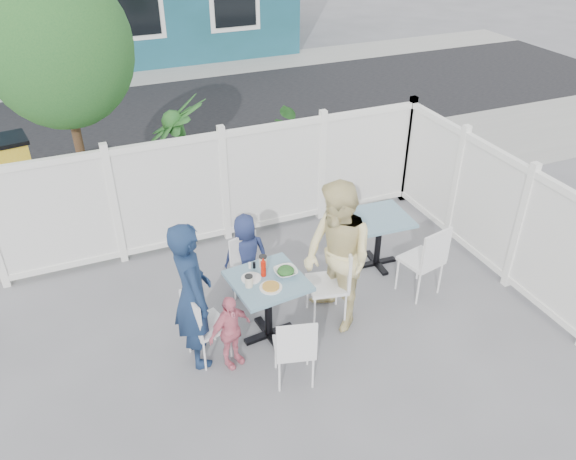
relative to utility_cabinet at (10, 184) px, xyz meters
name	(u,v)px	position (x,y,z in m)	size (l,w,h in m)	color
ground	(286,349)	(2.62, -4.00, -0.63)	(80.00, 80.00, 0.00)	slate
near_sidewalk	(196,195)	(2.62, -0.20, -0.62)	(24.00, 2.60, 0.01)	gray
street	(151,118)	(2.62, 3.50, -0.62)	(24.00, 5.00, 0.01)	black
far_sidewalk	(127,78)	(2.62, 6.60, -0.62)	(24.00, 1.60, 0.01)	gray
fence_back	(225,188)	(2.72, -1.60, 0.16)	(5.86, 0.08, 1.60)	white
fence_right	(485,208)	(5.62, -3.40, 0.16)	(0.08, 3.66, 1.60)	white
tree	(58,49)	(1.02, -0.70, 1.97)	(1.80, 1.62, 3.59)	#382316
utility_cabinet	(10,184)	(0.00, 0.00, 0.00)	(0.67, 0.48, 1.25)	gold
potted_shrub_a	(183,163)	(2.32, -0.90, 0.31)	(1.04, 1.04, 1.86)	#1C5020
potted_shrub_b	(315,156)	(4.35, -1.00, 0.09)	(1.29, 1.12, 1.43)	#1C5020
main_table	(268,293)	(2.53, -3.72, -0.02)	(0.81, 0.81, 0.78)	#456D90
spare_table	(380,227)	(4.33, -2.99, -0.06)	(0.73, 0.73, 0.74)	#456D90
chair_left	(201,322)	(1.77, -3.77, -0.13)	(0.46, 0.47, 0.85)	white
chair_right	(334,277)	(3.33, -3.69, -0.06)	(0.51, 0.52, 0.96)	white
chair_back	(249,264)	(2.56, -2.99, -0.13)	(0.48, 0.47, 0.84)	white
chair_near	(295,346)	(2.52, -4.47, -0.13)	(0.47, 0.46, 0.86)	white
chair_spare	(427,257)	(4.52, -3.76, -0.07)	(0.51, 0.50, 0.96)	white
man	(192,295)	(1.72, -3.72, 0.20)	(0.60, 0.40, 1.66)	#17294A
woman	(337,258)	(3.31, -3.77, 0.25)	(0.85, 0.67, 1.76)	gold
boy	(246,255)	(2.58, -2.86, -0.09)	(0.52, 0.34, 1.07)	navy
toddler	(230,332)	(2.02, -3.96, -0.19)	(0.51, 0.21, 0.87)	pink
plate_main	(271,288)	(2.50, -3.87, 0.17)	(0.24, 0.24, 0.01)	white
plate_side	(251,278)	(2.37, -3.65, 0.17)	(0.21, 0.21, 0.01)	white
salad_bowl	(286,272)	(2.74, -3.71, 0.19)	(0.24, 0.24, 0.06)	white
coffee_cup_a	(249,282)	(2.31, -3.76, 0.22)	(0.08, 0.08, 0.12)	beige
coffee_cup_b	(263,262)	(2.56, -3.49, 0.22)	(0.08, 0.08, 0.13)	beige
ketchup_bottle	(263,269)	(2.51, -3.64, 0.25)	(0.06, 0.06, 0.18)	red
salt_shaker	(250,265)	(2.42, -3.46, 0.19)	(0.03, 0.03, 0.07)	white
pepper_shaker	(254,265)	(2.47, -3.48, 0.20)	(0.03, 0.03, 0.07)	black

